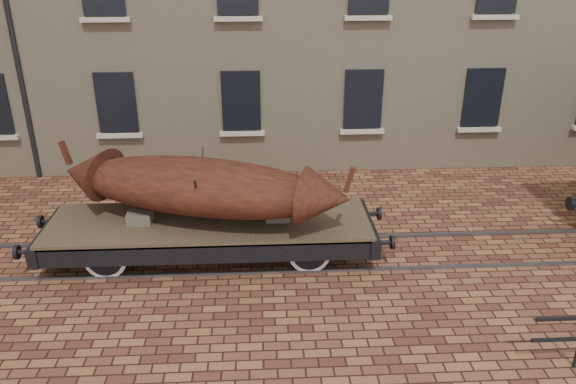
{
  "coord_description": "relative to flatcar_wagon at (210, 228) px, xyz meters",
  "views": [
    {
      "loc": [
        -2.02,
        -10.71,
        6.26
      ],
      "look_at": [
        -1.41,
        0.5,
        1.3
      ],
      "focal_mm": 35.0,
      "sensor_mm": 36.0,
      "label": 1
    }
  ],
  "objects": [
    {
      "name": "ground",
      "position": [
        3.11,
        -0.0,
        -0.72
      ],
      "size": [
        90.0,
        90.0,
        0.0
      ],
      "primitive_type": "plane",
      "color": "#4D261C"
    },
    {
      "name": "rail_track",
      "position": [
        3.11,
        -0.0,
        -0.69
      ],
      "size": [
        30.0,
        1.52,
        0.06
      ],
      "color": "#59595E",
      "rests_on": "ground"
    },
    {
      "name": "flatcar_wagon",
      "position": [
        0.0,
        0.0,
        0.0
      ],
      "size": [
        7.66,
        2.08,
        1.16
      ],
      "color": "brown",
      "rests_on": "ground"
    },
    {
      "name": "iron_boat",
      "position": [
        -0.14,
        -0.0,
        0.98
      ],
      "size": [
        6.28,
        3.31,
        1.53
      ],
      "color": "#582316",
      "rests_on": "flatcar_wagon"
    }
  ]
}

